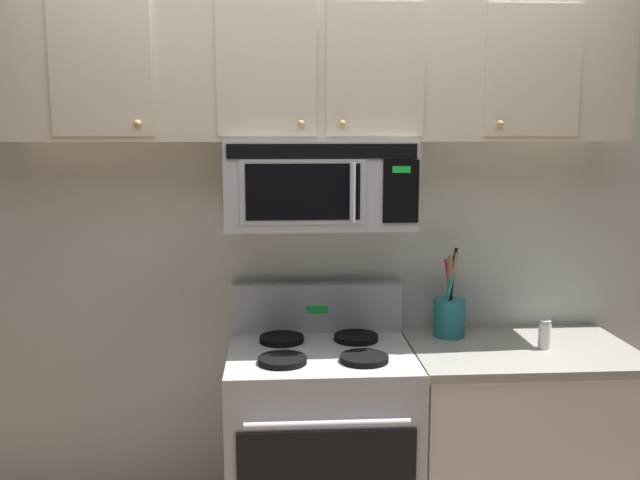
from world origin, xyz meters
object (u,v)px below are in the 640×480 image
object	(u,v)px
stove_range	(321,450)
salt_shaker	(545,335)
utensil_crock_teal	(449,314)
over_range_microwave	(319,184)

from	to	relation	value
stove_range	salt_shaker	bearing A→B (deg)	-1.83
stove_range	utensil_crock_teal	xyz separation A→B (m)	(0.57, 0.17, 0.53)
stove_range	over_range_microwave	world-z (taller)	over_range_microwave
over_range_microwave	salt_shaker	xyz separation A→B (m)	(0.93, -0.15, -0.62)
stove_range	utensil_crock_teal	bearing A→B (deg)	16.78
utensil_crock_teal	over_range_microwave	bearing A→B (deg)	-174.35
stove_range	over_range_microwave	distance (m)	1.11
stove_range	over_range_microwave	size ratio (longest dim) A/B	1.47
salt_shaker	over_range_microwave	bearing A→B (deg)	171.03
over_range_microwave	utensil_crock_teal	bearing A→B (deg)	5.65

